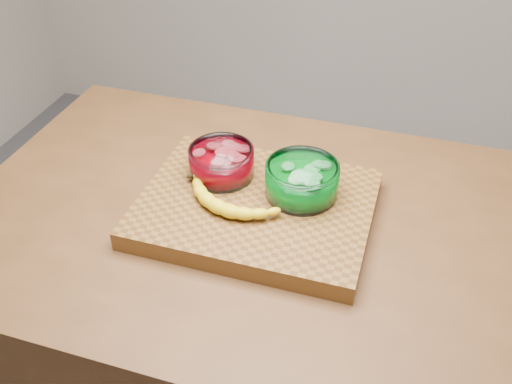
% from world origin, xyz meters
% --- Properties ---
extents(counter, '(1.20, 0.80, 0.90)m').
position_xyz_m(counter, '(0.00, 0.00, 0.45)').
color(counter, '#523118').
rests_on(counter, ground).
extents(cutting_board, '(0.45, 0.35, 0.04)m').
position_xyz_m(cutting_board, '(0.00, 0.00, 0.92)').
color(cutting_board, brown).
rests_on(cutting_board, counter).
extents(bowl_red, '(0.13, 0.13, 0.06)m').
position_xyz_m(bowl_red, '(-0.09, 0.06, 0.97)').
color(bowl_red, white).
rests_on(bowl_red, cutting_board).
extents(bowl_green, '(0.14, 0.14, 0.07)m').
position_xyz_m(bowl_green, '(0.08, 0.05, 0.97)').
color(bowl_green, white).
rests_on(bowl_green, cutting_board).
extents(banana, '(0.23, 0.14, 0.03)m').
position_xyz_m(banana, '(-0.04, -0.02, 0.96)').
color(banana, yellow).
rests_on(banana, cutting_board).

